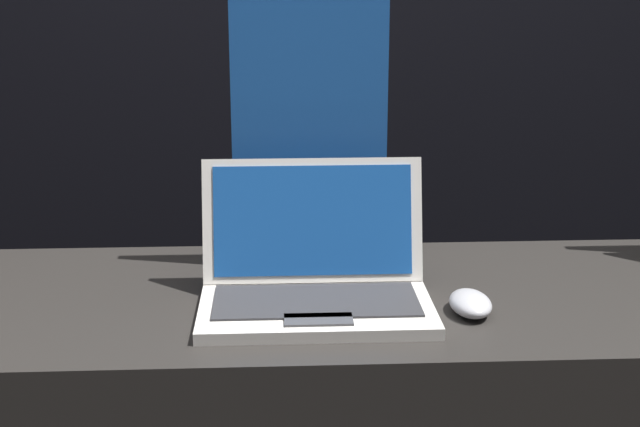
{
  "coord_description": "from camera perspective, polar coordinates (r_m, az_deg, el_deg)",
  "views": [
    {
      "loc": [
        -0.08,
        -1.2,
        1.53
      ],
      "look_at": [
        -0.01,
        0.29,
        1.11
      ],
      "focal_mm": 50.0,
      "sensor_mm": 36.0,
      "label": 1
    }
  ],
  "objects": [
    {
      "name": "wall_back",
      "position": [
        2.61,
        -1.16,
        12.87
      ],
      "size": [
        8.0,
        0.05,
        2.8
      ],
      "color": "black",
      "rests_on": "ground_plane"
    },
    {
      "name": "promo_stand_middle",
      "position": [
        1.69,
        -0.68,
        4.64
      ],
      "size": [
        0.29,
        0.07,
        0.51
      ],
      "color": "black",
      "rests_on": "display_counter"
    },
    {
      "name": "mouse_middle",
      "position": [
        1.53,
        9.6,
        -5.69
      ],
      "size": [
        0.07,
        0.11,
        0.04
      ],
      "color": "#B2B2B7",
      "rests_on": "display_counter"
    },
    {
      "name": "laptop_middle",
      "position": [
        1.53,
        -0.32,
        -3.88
      ],
      "size": [
        0.39,
        0.29,
        0.24
      ],
      "color": "silver",
      "rests_on": "display_counter"
    }
  ]
}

